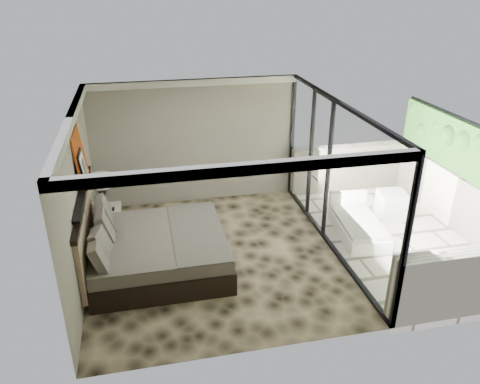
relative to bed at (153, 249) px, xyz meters
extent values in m
plane|color=black|center=(1.12, 0.13, -0.39)|extent=(5.00, 5.00, 0.00)
cube|color=silver|center=(1.12, 0.13, 2.40)|extent=(4.50, 5.00, 0.02)
cube|color=gray|center=(1.12, 2.62, 1.01)|extent=(4.50, 0.02, 2.80)
cube|color=gray|center=(-1.12, 0.13, 1.01)|extent=(0.02, 5.00, 2.80)
cube|color=white|center=(3.37, 0.13, 1.01)|extent=(0.08, 5.00, 2.80)
cube|color=beige|center=(4.87, 0.13, -0.45)|extent=(3.00, 5.00, 0.12)
cube|color=beige|center=(6.22, 0.13, 0.16)|extent=(0.30, 5.00, 1.10)
cube|color=black|center=(-1.06, 0.23, 1.11)|extent=(0.12, 2.20, 0.05)
cube|color=black|center=(0.12, 0.00, -0.19)|extent=(2.33, 2.22, 0.40)
cube|color=#5C564D|center=(0.12, 0.00, 0.14)|extent=(2.27, 2.16, 0.24)
cube|color=#4A4940|center=(0.78, 0.00, 0.26)|extent=(0.89, 2.20, 0.03)
cube|color=#836A53|center=(-1.08, 0.00, 0.39)|extent=(0.08, 2.32, 1.11)
cube|color=black|center=(-0.83, 1.56, -0.12)|extent=(0.61, 0.61, 0.54)
cone|color=black|center=(-0.88, 1.61, 0.23)|extent=(0.22, 0.22, 0.20)
cone|color=black|center=(-0.88, 1.61, 0.43)|extent=(0.22, 0.22, 0.20)
cylinder|color=beige|center=(-0.88, 1.61, 0.71)|extent=(0.39, 0.39, 0.27)
cube|color=#AD100E|center=(-1.07, 0.65, 1.59)|extent=(0.13, 0.90, 0.90)
cube|color=black|center=(-1.02, 0.45, 1.44)|extent=(0.11, 0.50, 0.60)
cube|color=silver|center=(5.11, 0.90, -0.11)|extent=(0.64, 0.64, 0.56)
cube|color=white|center=(4.06, 0.30, -0.25)|extent=(0.95, 1.66, 0.28)
cube|color=beige|center=(4.06, 0.30, -0.07)|extent=(0.90, 1.56, 0.08)
cube|color=white|center=(4.14, 1.04, 0.07)|extent=(0.80, 0.20, 0.35)
camera|label=1|loc=(-0.01, -7.20, 4.38)|focal=35.00mm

